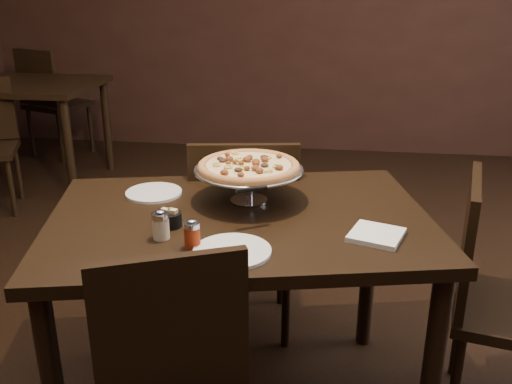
# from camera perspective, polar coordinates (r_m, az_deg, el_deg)

# --- Properties ---
(room) EXTENTS (6.04, 7.04, 2.84)m
(room) POSITION_cam_1_polar(r_m,az_deg,el_deg) (1.93, 1.28, 15.29)
(room) COLOR black
(room) RESTS_ON ground
(dining_table) EXTENTS (1.46, 1.14, 0.81)m
(dining_table) POSITION_cam_1_polar(r_m,az_deg,el_deg) (2.01, -1.61, -5.19)
(dining_table) COLOR black
(dining_table) RESTS_ON ground
(background_table) EXTENTS (1.30, 0.87, 0.81)m
(background_table) POSITION_cam_1_polar(r_m,az_deg,el_deg) (4.91, -23.02, 8.86)
(background_table) COLOR black
(background_table) RESTS_ON ground
(pizza_stand) EXTENTS (0.40, 0.40, 0.16)m
(pizza_stand) POSITION_cam_1_polar(r_m,az_deg,el_deg) (2.04, -0.74, 2.53)
(pizza_stand) COLOR #B3B3BA
(pizza_stand) RESTS_ON dining_table
(parmesan_shaker) EXTENTS (0.06, 0.06, 0.10)m
(parmesan_shaker) POSITION_cam_1_polar(r_m,az_deg,el_deg) (1.80, -9.49, -3.26)
(parmesan_shaker) COLOR beige
(parmesan_shaker) RESTS_ON dining_table
(pepper_flake_shaker) EXTENTS (0.05, 0.05, 0.09)m
(pepper_flake_shaker) POSITION_cam_1_polar(r_m,az_deg,el_deg) (1.74, -6.41, -4.19)
(pepper_flake_shaker) COLOR maroon
(pepper_flake_shaker) RESTS_ON dining_table
(packet_caddy) EXTENTS (0.08, 0.08, 0.06)m
(packet_caddy) POSITION_cam_1_polar(r_m,az_deg,el_deg) (1.89, -8.62, -2.68)
(packet_caddy) COLOR black
(packet_caddy) RESTS_ON dining_table
(napkin_stack) EXTENTS (0.20, 0.20, 0.02)m
(napkin_stack) POSITION_cam_1_polar(r_m,az_deg,el_deg) (1.84, 11.95, -4.22)
(napkin_stack) COLOR white
(napkin_stack) RESTS_ON dining_table
(plate_left) EXTENTS (0.21, 0.21, 0.01)m
(plate_left) POSITION_cam_1_polar(r_m,az_deg,el_deg) (2.19, -10.18, -0.07)
(plate_left) COLOR white
(plate_left) RESTS_ON dining_table
(plate_near) EXTENTS (0.23, 0.23, 0.01)m
(plate_near) POSITION_cam_1_polar(r_m,az_deg,el_deg) (1.71, -2.39, -5.93)
(plate_near) COLOR white
(plate_near) RESTS_ON dining_table
(serving_spatula) EXTENTS (0.13, 0.13, 0.02)m
(serving_spatula) POSITION_cam_1_polar(r_m,az_deg,el_deg) (1.83, -0.45, 0.22)
(serving_spatula) COLOR #B3B3BA
(serving_spatula) RESTS_ON pizza_stand
(chair_far) EXTENTS (0.51, 0.51, 0.96)m
(chair_far) POSITION_cam_1_polar(r_m,az_deg,el_deg) (2.53, -1.15, -3.94)
(chair_far) COLOR black
(chair_far) RESTS_ON ground
(chair_side) EXTENTS (0.52, 0.52, 0.93)m
(chair_side) POSITION_cam_1_polar(r_m,az_deg,el_deg) (2.27, 22.95, -9.35)
(chair_side) COLOR black
(chair_side) RESTS_ON ground
(bg_chair_far) EXTENTS (0.60, 0.60, 0.99)m
(bg_chair_far) POSITION_cam_1_polar(r_m,az_deg,el_deg) (5.54, -19.85, 8.75)
(bg_chair_far) COLOR black
(bg_chair_far) RESTS_ON ground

